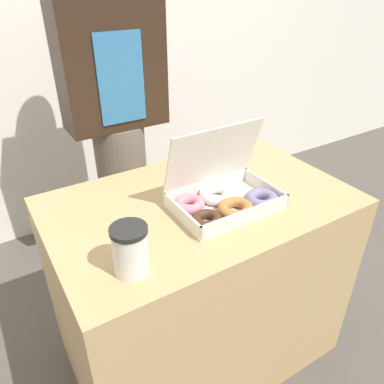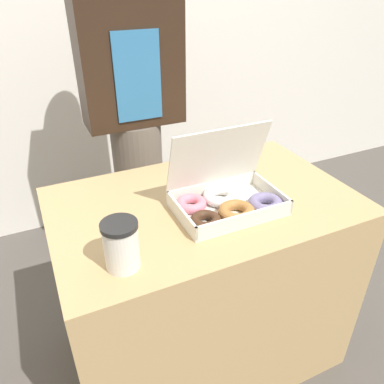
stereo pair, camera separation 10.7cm
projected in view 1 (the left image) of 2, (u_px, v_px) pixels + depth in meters
The scene contains 5 objects.
ground_plane at pixel (199, 345), 1.59m from camera, with size 14.00×14.00×0.00m, color #4C4742.
table at pixel (200, 282), 1.41m from camera, with size 0.98×0.62×0.73m.
donut_box at pixel (224, 197), 1.16m from camera, with size 0.34×0.25×0.25m.
coffee_cup at pixel (130, 250), 0.89m from camera, with size 0.09×0.09×0.13m.
person_customer at pixel (116, 113), 1.56m from camera, with size 0.41×0.23×1.57m.
Camera 1 is at (-0.57, -0.87, 1.38)m, focal length 35.00 mm.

